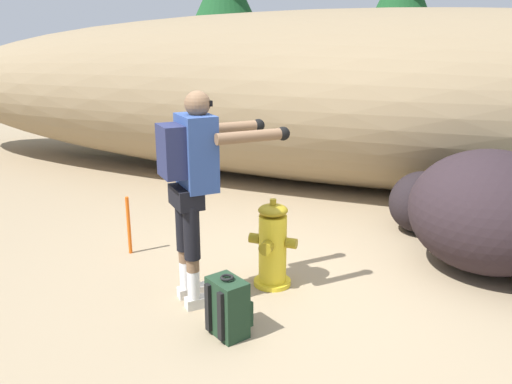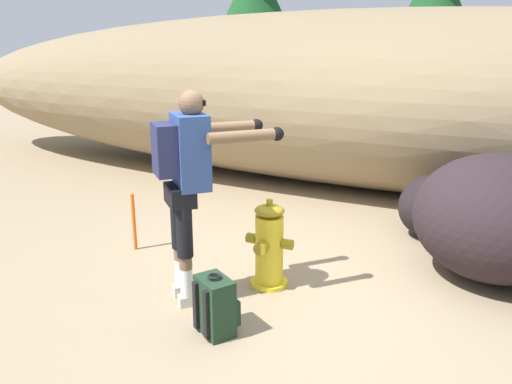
{
  "view_description": "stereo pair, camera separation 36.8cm",
  "coord_description": "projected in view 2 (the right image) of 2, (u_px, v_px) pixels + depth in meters",
  "views": [
    {
      "loc": [
        1.17,
        -4.1,
        2.13
      ],
      "look_at": [
        -0.44,
        0.24,
        0.75
      ],
      "focal_mm": 36.68,
      "sensor_mm": 36.0,
      "label": 1
    },
    {
      "loc": [
        1.51,
        -3.96,
        2.13
      ],
      "look_at": [
        -0.44,
        0.24,
        0.75
      ],
      "focal_mm": 36.68,
      "sensor_mm": 36.0,
      "label": 2
    }
  ],
  "objects": [
    {
      "name": "survey_stake",
      "position": [
        134.0,
        222.0,
        5.37
      ],
      "size": [
        0.04,
        0.04,
        0.6
      ],
      "primitive_type": "cylinder",
      "color": "#E55914",
      "rests_on": "ground_plane"
    },
    {
      "name": "spare_backpack",
      "position": [
        216.0,
        306.0,
        3.86
      ],
      "size": [
        0.36,
        0.36,
        0.47
      ],
      "rotation": [
        0.0,
        0.0,
        1.01
      ],
      "color": "#1E3823",
      "rests_on": "ground_plane"
    },
    {
      "name": "ground_plane",
      "position": [
        289.0,
        287.0,
        4.66
      ],
      "size": [
        56.0,
        56.0,
        0.04
      ],
      "primitive_type": "cube",
      "color": "#998466"
    },
    {
      "name": "fire_hydrant",
      "position": [
        269.0,
        247.0,
        4.57
      ],
      "size": [
        0.43,
        0.38,
        0.8
      ],
      "color": "yellow",
      "rests_on": "ground_plane"
    },
    {
      "name": "dirt_embankment",
      "position": [
        384.0,
        100.0,
        7.47
      ],
      "size": [
        16.16,
        3.2,
        2.51
      ],
      "primitive_type": "ellipsoid",
      "color": "#897556",
      "rests_on": "ground_plane"
    },
    {
      "name": "utility_worker",
      "position": [
        190.0,
        172.0,
        4.12
      ],
      "size": [
        0.95,
        0.97,
        1.74
      ],
      "rotation": [
        0.0,
        0.0,
        0.81
      ],
      "color": "beige",
      "rests_on": "ground_plane"
    },
    {
      "name": "boulder_outlier",
      "position": [
        432.0,
        206.0,
        5.74
      ],
      "size": [
        0.95,
        1.02,
        0.69
      ],
      "primitive_type": "ellipsoid",
      "rotation": [
        0.0,
        0.0,
        4.28
      ],
      "color": "black",
      "rests_on": "ground_plane"
    },
    {
      "name": "boulder_large",
      "position": [
        497.0,
        217.0,
        4.69
      ],
      "size": [
        1.79,
        1.8,
        1.14
      ],
      "primitive_type": "ellipsoid",
      "rotation": [
        0.0,
        0.0,
        1.81
      ],
      "color": "black",
      "rests_on": "ground_plane"
    }
  ]
}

